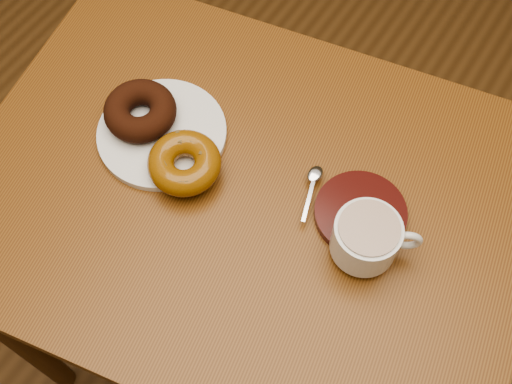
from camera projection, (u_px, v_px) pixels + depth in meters
The scene contains 8 objects.
ground at pixel (193, 232), 1.81m from camera, with size 6.00×6.00×0.00m, color brown.
cafe_table at pixel (246, 228), 1.07m from camera, with size 0.96×0.78×0.80m.
donut_plate at pixel (162, 133), 1.00m from camera, with size 0.20×0.20×0.01m, color silver.
donut_cinnamon at pixel (140, 111), 0.99m from camera, with size 0.11×0.11×0.04m, color black.
donut_caramel at pixel (184, 163), 0.95m from camera, with size 0.15×0.15×0.04m.
saucer at pixel (360, 213), 0.94m from camera, with size 0.14×0.14×0.01m, color #350A07.
coffee_cup at pixel (367, 238), 0.87m from camera, with size 0.12×0.09×0.07m.
teaspoon at pixel (314, 179), 0.95m from camera, with size 0.04×0.09×0.01m.
Camera 1 is at (0.55, -0.53, 1.65)m, focal length 45.00 mm.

